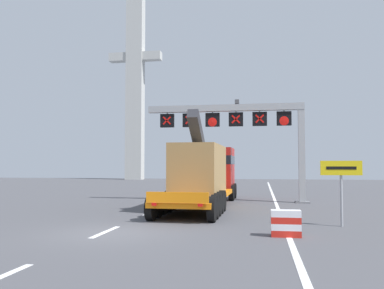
% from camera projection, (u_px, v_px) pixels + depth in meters
% --- Properties ---
extents(ground, '(112.00, 112.00, 0.00)m').
position_uv_depth(ground, '(112.00, 233.00, 14.45)').
color(ground, '#4C4C51').
extents(lane_markings, '(0.20, 64.15, 0.01)m').
position_uv_depth(lane_markings, '(202.00, 190.00, 38.89)').
color(lane_markings, silver).
rests_on(lane_markings, ground).
extents(edge_line_right, '(0.20, 63.00, 0.01)m').
position_uv_depth(edge_line_right, '(276.00, 204.00, 25.21)').
color(edge_line_right, silver).
rests_on(edge_line_right, ground).
extents(overhead_lane_gantry, '(10.73, 0.90, 6.82)m').
position_uv_depth(overhead_lane_gantry, '(243.00, 123.00, 26.90)').
color(overhead_lane_gantry, '#9EA0A5').
rests_on(overhead_lane_gantry, ground).
extents(heavy_haul_truck_orange, '(3.15, 14.09, 5.30)m').
position_uv_depth(heavy_haul_truck_orange, '(206.00, 172.00, 24.78)').
color(heavy_haul_truck_orange, orange).
rests_on(heavy_haul_truck_orange, ground).
extents(exit_sign_yellow, '(1.60, 0.15, 2.62)m').
position_uv_depth(exit_sign_yellow, '(341.00, 176.00, 16.08)').
color(exit_sign_yellow, '#9EA0A5').
rests_on(exit_sign_yellow, ground).
extents(crash_barrier_striped, '(1.00, 0.50, 0.90)m').
position_uv_depth(crash_barrier_striped, '(286.00, 223.00, 13.77)').
color(crash_barrier_striped, red).
rests_on(crash_barrier_striped, ground).
extents(bridge_pylon_distant, '(9.00, 2.00, 33.51)m').
position_uv_depth(bridge_pylon_distant, '(135.00, 78.00, 68.26)').
color(bridge_pylon_distant, '#B7B7B2').
rests_on(bridge_pylon_distant, ground).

